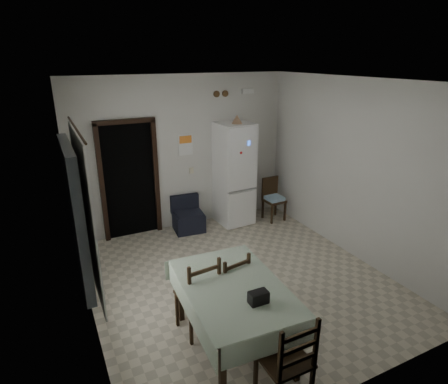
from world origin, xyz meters
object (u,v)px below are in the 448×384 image
fridge (234,174)px  dining_chair_far_right (228,286)px  navy_seat (189,214)px  dining_chair_near_head (285,358)px  dining_chair_far_left (197,293)px  dining_table (233,317)px  corner_chair (274,200)px

fridge → dining_chair_far_right: size_ratio=2.08×
navy_seat → dining_chair_near_head: dining_chair_near_head is taller
dining_chair_far_left → dining_chair_near_head: (0.35, -1.31, 0.00)m
navy_seat → dining_table: (-0.66, -3.12, 0.08)m
dining_chair_near_head → dining_chair_far_right: bearing=-93.2°
corner_chair → dining_chair_near_head: dining_chair_near_head is taller
dining_table → dining_chair_far_left: size_ratio=1.53×
navy_seat → corner_chair: bearing=-3.5°
dining_chair_far_left → dining_chair_far_right: (0.42, 0.03, -0.04)m
dining_table → dining_chair_near_head: dining_chair_near_head is taller
fridge → navy_seat: bearing=177.4°
dining_table → dining_chair_far_left: dining_chair_far_left is taller
navy_seat → dining_chair_near_head: size_ratio=0.64×
corner_chair → dining_chair_far_left: 3.58m
corner_chair → dining_chair_far_left: size_ratio=0.84×
navy_seat → corner_chair: corner_chair is taller
fridge → dining_chair_near_head: 4.29m
navy_seat → dining_chair_far_left: dining_chair_far_left is taller
fridge → dining_chair_far_right: bearing=-121.7°
dining_chair_far_right → dining_chair_near_head: bearing=76.7°
corner_chair → navy_seat: bearing=168.3°
dining_chair_far_left → corner_chair: bearing=-143.8°
navy_seat → dining_chair_near_head: bearing=-92.2°
fridge → corner_chair: (0.78, -0.29, -0.57)m
corner_chair → dining_chair_far_right: (-2.25, -2.35, 0.05)m
fridge → dining_chair_far_left: size_ratio=1.93×
dining_chair_far_right → corner_chair: bearing=-143.7°
dining_chair_near_head → navy_seat: bearing=-98.0°
fridge → navy_seat: 1.19m
dining_chair_far_right → fridge: bearing=-129.1°
corner_chair → dining_table: (-2.42, -2.83, -0.02)m
dining_table → dining_chair_far_right: size_ratio=1.65×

